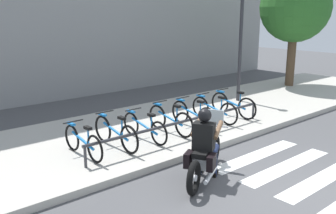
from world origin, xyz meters
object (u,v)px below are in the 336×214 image
(bicycle_2, at_px, (144,127))
(bicycle_3, at_px, (170,120))
(bike_rack, at_px, (185,122))
(rider, at_px, (205,139))
(bicycle_0, at_px, (83,142))
(motorcycle, at_px, (206,155))
(bicycle_1, at_px, (115,133))
(bicycle_6, at_px, (233,105))
(tree_near_rack, at_px, (295,8))
(street_lamp, at_px, (241,36))
(bicycle_5, at_px, (214,110))
(bicycle_4, at_px, (193,114))

(bicycle_2, bearing_deg, bicycle_3, -0.12)
(bicycle_3, distance_m, bike_rack, 0.56)
(bike_rack, bearing_deg, rider, -122.38)
(bicycle_0, bearing_deg, motorcycle, -56.43)
(bicycle_1, xyz_separation_m, bicycle_6, (4.13, -0.00, -0.00))
(bicycle_2, relative_size, tree_near_rack, 0.35)
(bicycle_1, bearing_deg, street_lamp, 11.90)
(bicycle_0, distance_m, tree_near_rack, 11.16)
(bicycle_0, bearing_deg, street_lamp, 10.47)
(bicycle_5, bearing_deg, motorcycle, -140.18)
(motorcycle, relative_size, bicycle_3, 1.19)
(bicycle_5, bearing_deg, tree_near_rack, 14.18)
(bicycle_6, bearing_deg, bicycle_2, 179.97)
(street_lamp, bearing_deg, rider, -146.75)
(bicycle_3, bearing_deg, rider, -115.56)
(street_lamp, relative_size, tree_near_rack, 0.81)
(bicycle_1, bearing_deg, bicycle_4, 0.00)
(bicycle_0, xyz_separation_m, bicycle_4, (3.31, -0.00, 0.02))
(bicycle_2, bearing_deg, bicycle_0, -179.97)
(bicycle_0, xyz_separation_m, bicycle_5, (4.13, -0.00, 0.02))
(bicycle_0, bearing_deg, bicycle_3, -0.02)
(motorcycle, height_order, bicycle_4, motorcycle)
(bicycle_3, bearing_deg, tree_near_rack, 11.40)
(bicycle_6, height_order, tree_near_rack, tree_near_rack)
(street_lamp, bearing_deg, bike_rack, -157.09)
(bicycle_6, relative_size, street_lamp, 0.43)
(bicycle_0, xyz_separation_m, bicycle_1, (0.83, -0.00, 0.02))
(motorcycle, distance_m, bicycle_6, 4.13)
(bicycle_2, xyz_separation_m, bicycle_5, (2.48, -0.00, 0.02))
(motorcycle, xyz_separation_m, street_lamp, (5.27, 3.47, 1.93))
(bicycle_6, distance_m, street_lamp, 2.88)
(bicycle_1, bearing_deg, motorcycle, -73.77)
(bicycle_0, xyz_separation_m, bike_rack, (2.48, -0.55, 0.09))
(rider, height_order, bicycle_1, rider)
(bicycle_1, distance_m, bike_rack, 1.75)
(rider, xyz_separation_m, bicycle_4, (1.90, 2.25, -0.32))
(bicycle_1, bearing_deg, bicycle_0, 179.94)
(bicycle_5, relative_size, bike_rack, 0.30)
(bicycle_4, bearing_deg, bicycle_5, 0.02)
(motorcycle, xyz_separation_m, bicycle_3, (1.01, 2.22, 0.05))
(bicycle_4, xyz_separation_m, bicycle_5, (0.83, 0.00, -0.00))
(bicycle_6, relative_size, bike_rack, 0.30)
(motorcycle, height_order, bicycle_0, motorcycle)
(bicycle_2, bearing_deg, street_lamp, 13.75)
(bicycle_2, relative_size, bicycle_6, 1.00)
(bicycle_5, distance_m, bicycle_6, 0.83)
(bicycle_2, distance_m, bicycle_5, 2.48)
(rider, distance_m, bike_rack, 2.03)
(bike_rack, bearing_deg, motorcycle, -121.19)
(bicycle_0, bearing_deg, tree_near_rack, 8.78)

